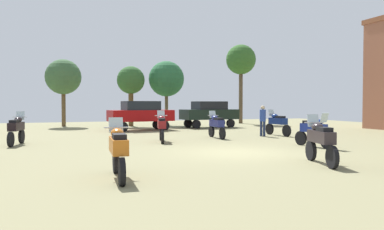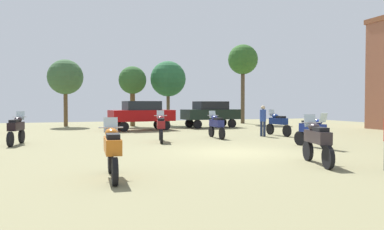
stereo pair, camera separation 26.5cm
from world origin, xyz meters
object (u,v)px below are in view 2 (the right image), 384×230
Objects in this scene: motorcycle_8 at (317,140)px; tree_1 at (65,77)px; motorcycle_4 at (112,149)px; motorcycle_7 at (216,125)px; motorcycle_10 at (161,126)px; person_1 at (263,118)px; tree_2 at (132,81)px; car_1 at (211,112)px; motorcycle_6 at (278,123)px; motorcycle_5 at (313,130)px; car_2 at (142,113)px; tree_5 at (243,61)px; motorcycle_3 at (16,128)px; tree_6 at (168,79)px.

tree_1 is at bearing 123.76° from motorcycle_8.
motorcycle_4 is 10.99m from motorcycle_7.
motorcycle_10 is 6.18m from person_1.
motorcycle_10 is at bearing -94.15° from tree_2.
tree_1 is at bearing 95.85° from motorcycle_4.
tree_2 is (-5.33, 3.68, 2.48)m from car_1.
tree_2 is at bearing 98.50° from motorcycle_10.
motorcycle_6 is 1.12m from person_1.
car_2 is at bearing -75.69° from motorcycle_5.
motorcycle_8 is (6.04, 0.05, 0.01)m from motorcycle_4.
car_2 is 8.78m from person_1.
motorcycle_10 is 18.32m from tree_5.
motorcycle_7 is 8.71m from car_1.
motorcycle_4 is 1.00× the size of motorcycle_6.
car_2 is 0.62× the size of tree_5.
motorcycle_3 is 0.96× the size of motorcycle_4.
car_2 is (0.69, 7.84, 0.43)m from motorcycle_10.
tree_5 reaches higher than car_2.
tree_6 reaches higher than motorcycle_6.
motorcycle_5 is at bearing -85.21° from tree_6.
car_2 is at bearing 79.41° from motorcycle_4.
motorcycle_3 is 16.31m from tree_6.
tree_5 reaches higher than motorcycle_8.
motorcycle_3 is 0.39× the size of tree_6.
tree_2 reaches higher than motorcycle_4.
motorcycle_6 is at bearing -178.69° from car_1.
motorcycle_6 is 7.95m from car_1.
car_1 is at bearing -26.85° from tree_1.
motorcycle_4 is 0.46× the size of tree_2.
motorcycle_6 is at bearing 80.35° from motorcycle_8.
tree_6 reaches higher than motorcycle_3.
car_2 is 0.92× the size of tree_2.
motorcycle_4 is at bearing -109.14° from tree_6.
tree_5 reaches higher than motorcycle_4.
tree_6 is at bearing 100.71° from motorcycle_6.
motorcycle_6 is 7.27m from motorcycle_10.
motorcycle_3 is at bearing 152.33° from motorcycle_8.
tree_2 is (-4.54, 16.92, 2.93)m from motorcycle_5.
tree_2 is at bearing 69.39° from motorcycle_3.
car_1 is 0.92× the size of tree_2.
motorcycle_10 is at bearing -45.10° from motorcycle_5.
car_2 is (-4.77, 12.09, 0.46)m from motorcycle_5.
motorcycle_3 is 0.96× the size of motorcycle_10.
tree_6 reaches higher than motorcycle_10.
motorcycle_7 is at bearing -122.49° from tree_5.
person_1 is at bearing 173.54° from car_1.
motorcycle_4 is 9.53m from motorcycle_5.
motorcycle_6 is 1.04× the size of motorcycle_8.
motorcycle_3 is 0.40× the size of tree_1.
person_1 is (9.39, 8.95, 0.28)m from motorcycle_4.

